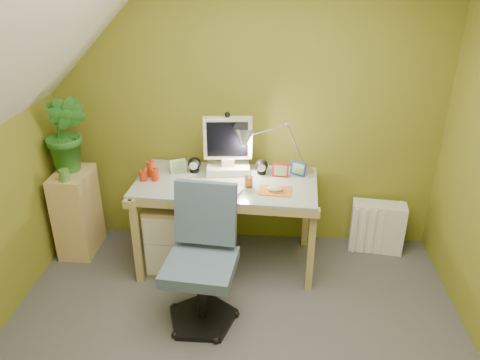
# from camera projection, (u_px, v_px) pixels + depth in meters

# --- Properties ---
(wall_back) EXTENTS (3.20, 0.01, 2.40)m
(wall_back) POSITION_uv_depth(u_px,v_px,m) (245.00, 109.00, 3.79)
(wall_back) COLOR olive
(wall_back) RESTS_ON floor
(slope_ceiling) EXTENTS (1.10, 3.20, 1.10)m
(slope_ceiling) POSITION_uv_depth(u_px,v_px,m) (7.00, 71.00, 2.14)
(slope_ceiling) COLOR white
(slope_ceiling) RESTS_ON wall_left
(desk) EXTENTS (1.44, 0.78, 0.75)m
(desk) POSITION_uv_depth(u_px,v_px,m) (227.00, 223.00, 3.78)
(desk) COLOR tan
(desk) RESTS_ON floor
(monitor) EXTENTS (0.41, 0.26, 0.54)m
(monitor) POSITION_uv_depth(u_px,v_px,m) (228.00, 140.00, 3.66)
(monitor) COLOR silver
(monitor) RESTS_ON desk
(speaker_left) EXTENTS (0.13, 0.13, 0.13)m
(speaker_left) POSITION_uv_depth(u_px,v_px,m) (194.00, 164.00, 3.75)
(speaker_left) COLOR black
(speaker_left) RESTS_ON desk
(speaker_right) EXTENTS (0.12, 0.12, 0.12)m
(speaker_right) POSITION_uv_depth(u_px,v_px,m) (262.00, 167.00, 3.72)
(speaker_right) COLOR black
(speaker_right) RESTS_ON desk
(keyboard) EXTENTS (0.45, 0.26, 0.02)m
(keyboard) POSITION_uv_depth(u_px,v_px,m) (214.00, 188.00, 3.49)
(keyboard) COLOR white
(keyboard) RESTS_ON desk
(mousepad) EXTENTS (0.26, 0.19, 0.01)m
(mousepad) POSITION_uv_depth(u_px,v_px,m) (275.00, 191.00, 3.47)
(mousepad) COLOR #C2621E
(mousepad) RESTS_ON desk
(mouse) EXTENTS (0.13, 0.10, 0.04)m
(mouse) POSITION_uv_depth(u_px,v_px,m) (275.00, 189.00, 3.46)
(mouse) COLOR silver
(mouse) RESTS_ON mousepad
(amber_tumbler) EXTENTS (0.07, 0.07, 0.08)m
(amber_tumbler) POSITION_uv_depth(u_px,v_px,m) (249.00, 182.00, 3.52)
(amber_tumbler) COLOR #914515
(amber_tumbler) RESTS_ON desk
(candle_cluster) EXTENTS (0.18, 0.16, 0.13)m
(candle_cluster) POSITION_uv_depth(u_px,v_px,m) (149.00, 171.00, 3.64)
(candle_cluster) COLOR red
(candle_cluster) RESTS_ON desk
(photo_frame_red) EXTENTS (0.13, 0.03, 0.11)m
(photo_frame_red) POSITION_uv_depth(u_px,v_px,m) (280.00, 170.00, 3.68)
(photo_frame_red) COLOR red
(photo_frame_red) RESTS_ON desk
(photo_frame_blue) EXTENTS (0.12, 0.08, 0.11)m
(photo_frame_blue) POSITION_uv_depth(u_px,v_px,m) (298.00, 168.00, 3.70)
(photo_frame_blue) COLOR #163398
(photo_frame_blue) RESTS_ON desk
(photo_frame_green) EXTENTS (0.12, 0.08, 0.11)m
(photo_frame_green) POSITION_uv_depth(u_px,v_px,m) (178.00, 166.00, 3.75)
(photo_frame_green) COLOR #A2CA8B
(photo_frame_green) RESTS_ON desk
(desk_lamp) EXTENTS (0.64, 0.36, 0.64)m
(desk_lamp) POSITION_uv_depth(u_px,v_px,m) (286.00, 136.00, 3.61)
(desk_lamp) COLOR #ABACB0
(desk_lamp) RESTS_ON desk
(side_ledge) EXTENTS (0.27, 0.42, 0.73)m
(side_ledge) POSITION_uv_depth(u_px,v_px,m) (77.00, 212.00, 3.95)
(side_ledge) COLOR tan
(side_ledge) RESTS_ON floor
(potted_plant) EXTENTS (0.39, 0.34, 0.65)m
(potted_plant) POSITION_uv_depth(u_px,v_px,m) (67.00, 133.00, 3.70)
(potted_plant) COLOR #2C7527
(potted_plant) RESTS_ON side_ledge
(green_cup) EXTENTS (0.09, 0.09, 0.10)m
(green_cup) POSITION_uv_depth(u_px,v_px,m) (64.00, 175.00, 3.64)
(green_cup) COLOR #4E8D3B
(green_cup) RESTS_ON side_ledge
(task_chair) EXTENTS (0.57, 0.57, 0.95)m
(task_chair) POSITION_uv_depth(u_px,v_px,m) (200.00, 265.00, 3.10)
(task_chair) COLOR #475B74
(task_chair) RESTS_ON floor
(radiator) EXTENTS (0.46, 0.23, 0.44)m
(radiator) POSITION_uv_depth(u_px,v_px,m) (377.00, 227.00, 4.02)
(radiator) COLOR white
(radiator) RESTS_ON floor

